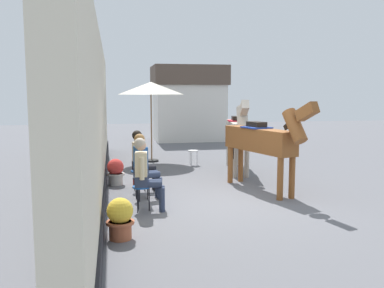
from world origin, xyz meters
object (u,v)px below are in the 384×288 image
flower_planter_nearest (120,218)px  flower_planter_farthest (116,171)px  saddled_horse_far (238,131)px  saddled_horse_near (262,140)px  seated_visitor_middle (144,163)px  seated_visitor_near (145,170)px  seated_visitor_far (141,157)px  spare_stool_white (193,152)px  satchel_bag (138,180)px  cafe_parasol (151,89)px

flower_planter_nearest → flower_planter_farthest: 3.89m
saddled_horse_far → saddled_horse_near: bearing=-93.8°
seated_visitor_middle → saddled_horse_near: bearing=6.3°
flower_planter_nearest → saddled_horse_near: bearing=39.0°
seated_visitor_near → flower_planter_nearest: seated_visitor_near is taller
flower_planter_farthest → saddled_horse_near: bearing=-21.4°
seated_visitor_far → spare_stool_white: bearing=60.6°
seated_visitor_near → seated_visitor_far: size_ratio=1.00×
seated_visitor_middle → saddled_horse_near: (2.69, 0.30, 0.38)m
flower_planter_farthest → flower_planter_nearest: bearing=-89.5°
flower_planter_nearest → satchel_bag: flower_planter_nearest is taller
saddled_horse_near → flower_planter_farthest: saddled_horse_near is taller
saddled_horse_near → spare_stool_white: bearing=103.1°
flower_planter_farthest → saddled_horse_far: bearing=18.0°
seated_visitor_far → saddled_horse_far: 3.44m
flower_planter_farthest → cafe_parasol: cafe_parasol is taller
seated_visitor_middle → spare_stool_white: size_ratio=3.02×
seated_visitor_near → cafe_parasol: bearing=83.4°
flower_planter_nearest → flower_planter_farthest: bearing=90.5°
seated_visitor_near → satchel_bag: 2.46m
seated_visitor_near → flower_planter_farthest: (-0.52, 2.42, -0.44)m
saddled_horse_near → cafe_parasol: size_ratio=1.13×
flower_planter_nearest → seated_visitor_far: bearing=80.2°
saddled_horse_far → seated_visitor_far: bearing=-146.3°
seated_visitor_far → cafe_parasol: 4.49m
seated_visitor_far → satchel_bag: (-0.04, 0.73, -0.68)m
seated_visitor_far → saddled_horse_far: (2.85, 1.90, 0.38)m
saddled_horse_far → flower_planter_nearest: bearing=-124.1°
satchel_bag → seated_visitor_far: bearing=-148.3°
flower_planter_nearest → satchel_bag: (0.49, 3.83, -0.23)m
saddled_horse_far → flower_planter_farthest: 3.68m
seated_visitor_middle → saddled_horse_far: (2.85, 2.69, 0.38)m
seated_visitor_far → saddled_horse_near: bearing=-10.3°
seated_visitor_near → flower_planter_nearest: (-0.49, -1.47, -0.44)m
saddled_horse_far → flower_planter_farthest: size_ratio=4.64×
seated_visitor_middle → saddled_horse_far: size_ratio=0.47×
seated_visitor_middle → satchel_bag: 1.66m
flower_planter_farthest → satchel_bag: size_ratio=2.29×
satchel_bag → cafe_parasol: bearing=17.3°
flower_planter_nearest → cafe_parasol: 7.62m
seated_visitor_near → flower_planter_farthest: seated_visitor_near is taller
seated_visitor_middle → flower_planter_farthest: size_ratio=2.17×
saddled_horse_near → spare_stool_white: (-0.87, 3.73, -0.76)m
seated_visitor_near → seated_visitor_middle: 0.85m
flower_planter_farthest → cafe_parasol: (1.19, 3.36, 2.03)m
seated_visitor_near → seated_visitor_far: bearing=88.4°
flower_planter_farthest → seated_visitor_near: bearing=-77.8°
seated_visitor_far → cafe_parasol: size_ratio=0.54×
flower_planter_nearest → satchel_bag: 3.87m
flower_planter_nearest → spare_stool_white: flower_planter_nearest is taller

